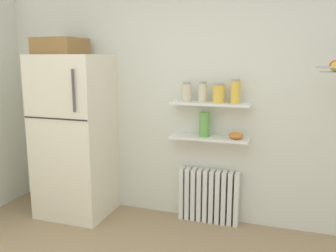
{
  "coord_description": "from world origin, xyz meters",
  "views": [
    {
      "loc": [
        0.83,
        -1.48,
        1.68
      ],
      "look_at": [
        -0.2,
        1.6,
        1.05
      ],
      "focal_mm": 37.79,
      "sensor_mm": 36.0,
      "label": 1
    }
  ],
  "objects_px": {
    "storage_jar_3": "(236,91)",
    "vase": "(204,124)",
    "storage_jar_0": "(187,92)",
    "storage_jar_2": "(219,93)",
    "radiator": "(209,196)",
    "storage_jar_1": "(202,92)",
    "refrigerator": "(74,133)",
    "shelf_bowl": "(236,136)"
  },
  "relations": [
    {
      "from": "storage_jar_3",
      "to": "vase",
      "type": "xyz_separation_m",
      "value": [
        -0.29,
        0.0,
        -0.33
      ]
    },
    {
      "from": "storage_jar_0",
      "to": "storage_jar_2",
      "type": "relative_size",
      "value": 1.02
    },
    {
      "from": "radiator",
      "to": "storage_jar_1",
      "type": "bearing_deg",
      "value": -159.37
    },
    {
      "from": "storage_jar_0",
      "to": "storage_jar_2",
      "type": "height_order",
      "value": "storage_jar_0"
    },
    {
      "from": "refrigerator",
      "to": "storage_jar_2",
      "type": "xyz_separation_m",
      "value": [
        1.5,
        0.2,
        0.45
      ]
    },
    {
      "from": "vase",
      "to": "storage_jar_3",
      "type": "bearing_deg",
      "value": -0.0
    },
    {
      "from": "vase",
      "to": "storage_jar_0",
      "type": "bearing_deg",
      "value": 180.0
    },
    {
      "from": "storage_jar_1",
      "to": "storage_jar_3",
      "type": "bearing_deg",
      "value": -0.0
    },
    {
      "from": "radiator",
      "to": "shelf_bowl",
      "type": "height_order",
      "value": "shelf_bowl"
    },
    {
      "from": "refrigerator",
      "to": "storage_jar_1",
      "type": "bearing_deg",
      "value": 8.58
    },
    {
      "from": "storage_jar_0",
      "to": "vase",
      "type": "height_order",
      "value": "storage_jar_0"
    },
    {
      "from": "radiator",
      "to": "storage_jar_0",
      "type": "distance_m",
      "value": 1.1
    },
    {
      "from": "storage_jar_3",
      "to": "storage_jar_1",
      "type": "bearing_deg",
      "value": 180.0
    },
    {
      "from": "refrigerator",
      "to": "vase",
      "type": "bearing_deg",
      "value": 8.41
    },
    {
      "from": "refrigerator",
      "to": "shelf_bowl",
      "type": "bearing_deg",
      "value": 6.86
    },
    {
      "from": "shelf_bowl",
      "to": "vase",
      "type": "bearing_deg",
      "value": 180.0
    },
    {
      "from": "refrigerator",
      "to": "storage_jar_0",
      "type": "xyz_separation_m",
      "value": [
        1.18,
        0.2,
        0.45
      ]
    },
    {
      "from": "storage_jar_0",
      "to": "storage_jar_2",
      "type": "distance_m",
      "value": 0.32
    },
    {
      "from": "storage_jar_2",
      "to": "storage_jar_3",
      "type": "xyz_separation_m",
      "value": [
        0.16,
        -0.0,
        0.02
      ]
    },
    {
      "from": "storage_jar_2",
      "to": "radiator",
      "type": "bearing_deg",
      "value": 159.37
    },
    {
      "from": "radiator",
      "to": "storage_jar_3",
      "type": "distance_m",
      "value": 1.11
    },
    {
      "from": "storage_jar_2",
      "to": "storage_jar_3",
      "type": "bearing_deg",
      "value": -0.0
    },
    {
      "from": "refrigerator",
      "to": "radiator",
      "type": "distance_m",
      "value": 1.56
    },
    {
      "from": "refrigerator",
      "to": "shelf_bowl",
      "type": "height_order",
      "value": "refrigerator"
    },
    {
      "from": "radiator",
      "to": "storage_jar_3",
      "type": "bearing_deg",
      "value": -7.15
    },
    {
      "from": "vase",
      "to": "shelf_bowl",
      "type": "distance_m",
      "value": 0.33
    },
    {
      "from": "shelf_bowl",
      "to": "storage_jar_3",
      "type": "bearing_deg",
      "value": -180.0
    },
    {
      "from": "refrigerator",
      "to": "storage_jar_0",
      "type": "distance_m",
      "value": 1.28
    },
    {
      "from": "refrigerator",
      "to": "storage_jar_1",
      "type": "distance_m",
      "value": 1.43
    },
    {
      "from": "vase",
      "to": "shelf_bowl",
      "type": "relative_size",
      "value": 1.73
    },
    {
      "from": "radiator",
      "to": "storage_jar_0",
      "type": "xyz_separation_m",
      "value": [
        -0.24,
        -0.03,
        1.07
      ]
    },
    {
      "from": "radiator",
      "to": "shelf_bowl",
      "type": "bearing_deg",
      "value": -6.6
    },
    {
      "from": "storage_jar_0",
      "to": "shelf_bowl",
      "type": "distance_m",
      "value": 0.64
    },
    {
      "from": "storage_jar_1",
      "to": "shelf_bowl",
      "type": "relative_size",
      "value": 1.41
    },
    {
      "from": "vase",
      "to": "shelf_bowl",
      "type": "bearing_deg",
      "value": 0.0
    },
    {
      "from": "refrigerator",
      "to": "storage_jar_0",
      "type": "bearing_deg",
      "value": 9.71
    },
    {
      "from": "shelf_bowl",
      "to": "radiator",
      "type": "bearing_deg",
      "value": 173.4
    },
    {
      "from": "radiator",
      "to": "storage_jar_3",
      "type": "xyz_separation_m",
      "value": [
        0.24,
        -0.03,
        1.09
      ]
    },
    {
      "from": "storage_jar_1",
      "to": "vase",
      "type": "height_order",
      "value": "storage_jar_1"
    },
    {
      "from": "refrigerator",
      "to": "storage_jar_2",
      "type": "relative_size",
      "value": 10.04
    },
    {
      "from": "refrigerator",
      "to": "storage_jar_2",
      "type": "distance_m",
      "value": 1.58
    },
    {
      "from": "storage_jar_3",
      "to": "shelf_bowl",
      "type": "relative_size",
      "value": 1.62
    }
  ]
}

